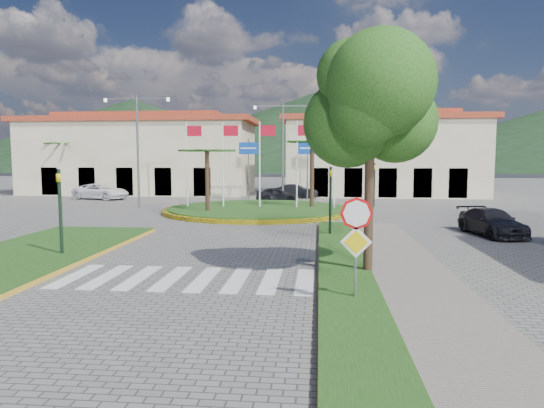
# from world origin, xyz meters

# --- Properties ---
(ground) EXTENTS (160.00, 160.00, 0.00)m
(ground) POSITION_xyz_m (0.00, 0.00, 0.00)
(ground) COLOR slate
(ground) RESTS_ON ground
(sidewalk_right) EXTENTS (4.00, 28.00, 0.15)m
(sidewalk_right) POSITION_xyz_m (6.00, 2.00, 0.07)
(sidewalk_right) COLOR gray
(sidewalk_right) RESTS_ON ground
(verge_right) EXTENTS (1.60, 28.00, 0.18)m
(verge_right) POSITION_xyz_m (4.80, 2.00, 0.09)
(verge_right) COLOR #1D4212
(verge_right) RESTS_ON ground
(median_left) EXTENTS (5.00, 14.00, 0.18)m
(median_left) POSITION_xyz_m (-6.50, 6.00, 0.09)
(median_left) COLOR #1D4212
(median_left) RESTS_ON ground
(crosswalk) EXTENTS (8.00, 3.00, 0.01)m
(crosswalk) POSITION_xyz_m (0.00, 4.00, 0.01)
(crosswalk) COLOR silver
(crosswalk) RESTS_ON ground
(roundabout_island) EXTENTS (12.70, 12.70, 6.00)m
(roundabout_island) POSITION_xyz_m (0.00, 22.00, 0.17)
(roundabout_island) COLOR yellow
(roundabout_island) RESTS_ON ground
(stop_sign) EXTENTS (0.80, 0.11, 2.65)m
(stop_sign) POSITION_xyz_m (4.90, 1.96, 1.79)
(stop_sign) COLOR slate
(stop_sign) RESTS_ON ground
(deciduous_tree) EXTENTS (3.60, 3.60, 6.80)m
(deciduous_tree) POSITION_xyz_m (5.50, 5.00, 5.18)
(deciduous_tree) COLOR black
(deciduous_tree) RESTS_ON ground
(traffic_light_left) EXTENTS (0.15, 0.18, 3.20)m
(traffic_light_left) POSITION_xyz_m (-5.20, 6.50, 1.94)
(traffic_light_left) COLOR black
(traffic_light_left) RESTS_ON ground
(traffic_light_right) EXTENTS (0.15, 0.18, 3.20)m
(traffic_light_right) POSITION_xyz_m (4.50, 12.00, 1.94)
(traffic_light_right) COLOR black
(traffic_light_right) RESTS_ON ground
(traffic_light_far) EXTENTS (0.18, 0.15, 3.20)m
(traffic_light_far) POSITION_xyz_m (8.00, 26.00, 1.94)
(traffic_light_far) COLOR black
(traffic_light_far) RESTS_ON ground
(direction_sign_west) EXTENTS (1.60, 0.14, 5.20)m
(direction_sign_west) POSITION_xyz_m (-2.00, 30.97, 3.53)
(direction_sign_west) COLOR slate
(direction_sign_west) RESTS_ON ground
(direction_sign_east) EXTENTS (1.60, 0.14, 5.20)m
(direction_sign_east) POSITION_xyz_m (3.00, 30.97, 3.53)
(direction_sign_east) COLOR slate
(direction_sign_east) RESTS_ON ground
(street_lamp_centre) EXTENTS (4.80, 0.16, 8.00)m
(street_lamp_centre) POSITION_xyz_m (1.00, 30.00, 4.50)
(street_lamp_centre) COLOR slate
(street_lamp_centre) RESTS_ON ground
(street_lamp_west) EXTENTS (4.80, 0.16, 8.00)m
(street_lamp_west) POSITION_xyz_m (-9.00, 24.00, 4.50)
(street_lamp_west) COLOR slate
(street_lamp_west) RESTS_ON ground
(building_left) EXTENTS (23.32, 9.54, 8.05)m
(building_left) POSITION_xyz_m (-14.00, 38.00, 3.90)
(building_left) COLOR #C0B691
(building_left) RESTS_ON ground
(building_right) EXTENTS (19.08, 9.54, 8.05)m
(building_right) POSITION_xyz_m (10.00, 38.00, 3.90)
(building_right) COLOR #C0B691
(building_right) RESTS_ON ground
(hill_far_west) EXTENTS (140.00, 140.00, 22.00)m
(hill_far_west) POSITION_xyz_m (-55.00, 140.00, 11.00)
(hill_far_west) COLOR black
(hill_far_west) RESTS_ON ground
(hill_far_mid) EXTENTS (180.00, 180.00, 30.00)m
(hill_far_mid) POSITION_xyz_m (15.00, 160.00, 15.00)
(hill_far_mid) COLOR black
(hill_far_mid) RESTS_ON ground
(hill_near_back) EXTENTS (110.00, 110.00, 16.00)m
(hill_near_back) POSITION_xyz_m (-10.00, 130.00, 8.00)
(hill_near_back) COLOR black
(hill_near_back) RESTS_ON ground
(white_van) EXTENTS (5.38, 3.56, 1.37)m
(white_van) POSITION_xyz_m (-14.86, 30.42, 0.69)
(white_van) COLOR white
(white_van) RESTS_ON ground
(car_dark_a) EXTENTS (3.48, 1.52, 1.17)m
(car_dark_a) POSITION_xyz_m (0.50, 30.00, 0.58)
(car_dark_a) COLOR black
(car_dark_a) RESTS_ON ground
(car_dark_b) EXTENTS (4.01, 2.25, 1.25)m
(car_dark_b) POSITION_xyz_m (2.00, 33.61, 0.63)
(car_dark_b) COLOR black
(car_dark_b) RESTS_ON ground
(car_side_right) EXTENTS (2.49, 4.48, 1.23)m
(car_side_right) POSITION_xyz_m (12.00, 13.32, 0.61)
(car_side_right) COLOR black
(car_side_right) RESTS_ON ground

